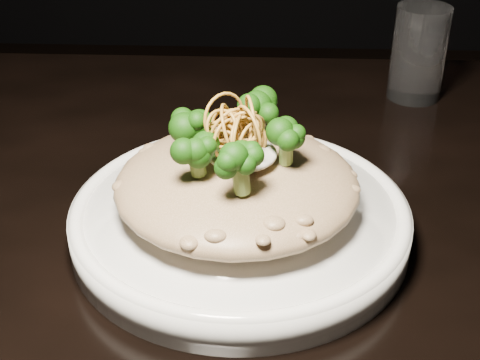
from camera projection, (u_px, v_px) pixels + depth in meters
The scene contains 7 objects.
table at pixel (343, 294), 0.63m from camera, with size 1.10×0.80×0.75m.
plate at pixel (240, 220), 0.57m from camera, with size 0.28×0.28×0.03m, color white.
risotto at pixel (237, 184), 0.55m from camera, with size 0.20×0.20×0.04m, color brown.
broccoli at pixel (240, 137), 0.52m from camera, with size 0.12×0.12×0.04m, color black, non-canonical shape.
cheese at pixel (242, 153), 0.53m from camera, with size 0.06×0.06×0.02m, color white.
shallots at pixel (236, 125), 0.52m from camera, with size 0.05×0.05×0.03m, color #91611E, non-canonical shape.
drinking_glass at pixel (419, 53), 0.79m from camera, with size 0.06×0.06×0.11m, color silver.
Camera 1 is at (-0.08, -0.49, 1.09)m, focal length 50.00 mm.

